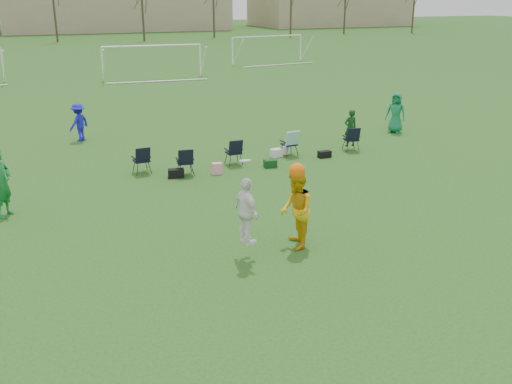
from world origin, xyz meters
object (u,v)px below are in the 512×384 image
fielder_green_near (1,183)px  fielder_green_far (396,113)px  goal_mid (152,52)px  fielder_blue (79,122)px  center_contest (282,210)px  goal_right (268,42)px

fielder_green_near → fielder_green_far: fielder_green_near is taller
fielder_green_far → fielder_green_near: bearing=-113.3°
fielder_green_near → goal_mid: bearing=12.8°
fielder_green_near → fielder_blue: size_ratio=1.23×
fielder_green_far → center_contest: bearing=-85.2°
fielder_green_near → goal_right: goal_right is taller
fielder_blue → goal_right: (19.27, 23.99, 1.12)m
center_contest → goal_right: center_contest is taller
fielder_blue → fielder_green_far: (13.51, -3.85, 0.10)m
fielder_blue → center_contest: center_contest is taller
goal_mid → fielder_green_near: bearing=-107.2°
fielder_green_near → center_contest: (6.29, -5.10, 0.08)m
fielder_blue → center_contest: size_ratio=0.66×
goal_mid → center_contest: bearing=-93.1°
fielder_blue → fielder_green_far: 14.05m
fielder_green_near → fielder_blue: 8.89m
fielder_blue → fielder_green_far: size_ratio=0.89×
fielder_green_far → fielder_blue: bearing=-144.6°
goal_mid → goal_right: 13.42m
fielder_blue → goal_mid: 19.43m
center_contest → fielder_green_far: bearing=43.4°
center_contest → goal_mid: 31.72m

